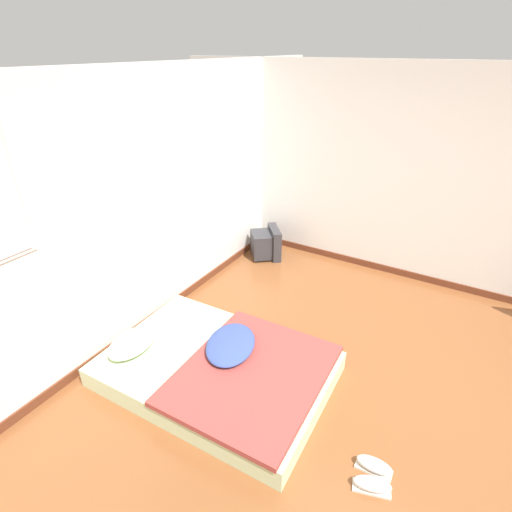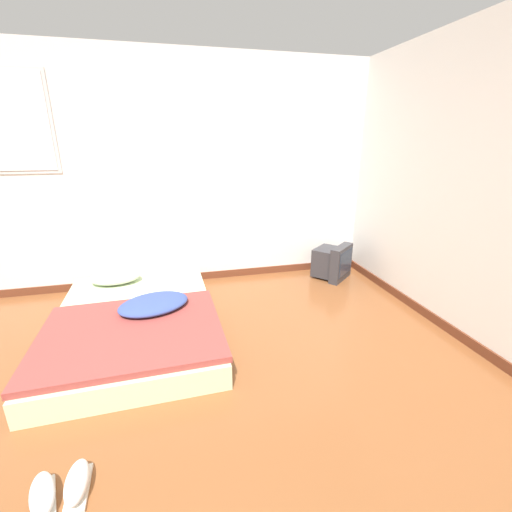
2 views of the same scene
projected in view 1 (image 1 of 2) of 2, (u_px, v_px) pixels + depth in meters
ground_plane at (416, 464)px, 2.93m from camera, size 20.00×20.00×0.00m
wall_back at (109, 223)px, 3.64m from camera, size 7.88×0.08×2.60m
wall_right at (489, 192)px, 4.43m from camera, size 0.08×8.20×2.60m
mattress_bed at (218, 367)px, 3.64m from camera, size 1.44×2.03×0.34m
crt_tv at (267, 243)px, 5.73m from camera, size 0.56×0.55×0.44m
sneaker_pair at (373, 475)px, 2.81m from camera, size 0.30×0.30×0.10m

